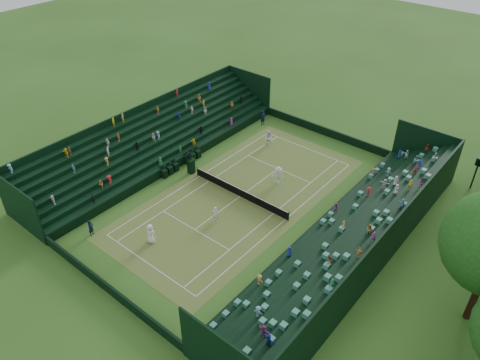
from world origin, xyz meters
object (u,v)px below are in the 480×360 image
(player_near_west, at_px, (151,234))
(player_far_east, at_px, (278,175))
(umpire_chair, at_px, (191,164))
(tennis_net, at_px, (240,192))
(player_far_west, at_px, (268,138))
(player_near_east, at_px, (216,214))

(player_near_west, distance_m, player_far_east, 14.54)
(umpire_chair, distance_m, player_near_west, 11.03)
(umpire_chair, relative_size, player_far_east, 1.27)
(tennis_net, xyz_separation_m, player_far_west, (-3.73, 9.62, 0.41))
(player_near_west, xyz_separation_m, player_far_west, (-1.99, 19.57, -0.03))
(player_far_east, bearing_deg, player_near_west, -127.46)
(player_near_east, relative_size, player_far_east, 0.84)
(player_near_west, bearing_deg, player_far_west, -95.10)
(tennis_net, height_order, umpire_chair, umpire_chair)
(player_near_west, relative_size, player_near_east, 1.17)
(umpire_chair, height_order, player_far_west, umpire_chair)
(player_near_west, height_order, player_far_east, player_far_east)
(tennis_net, bearing_deg, player_far_east, 70.41)
(tennis_net, height_order, player_far_west, player_far_west)
(player_far_east, bearing_deg, player_near_east, -120.28)
(tennis_net, xyz_separation_m, umpire_chair, (-6.63, -0.06, 0.54))
(tennis_net, bearing_deg, player_near_east, -81.37)
(tennis_net, distance_m, player_near_east, 4.33)
(umpire_chair, xyz_separation_m, player_far_west, (2.89, 9.68, -0.13))
(tennis_net, height_order, player_near_east, player_near_east)
(tennis_net, bearing_deg, player_far_west, 111.22)
(tennis_net, distance_m, umpire_chair, 6.65)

